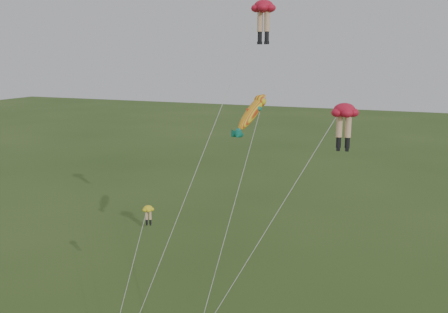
% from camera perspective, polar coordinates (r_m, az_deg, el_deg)
% --- Properties ---
extents(legs_kite_red_high, '(5.93, 13.25, 22.13)m').
position_cam_1_polar(legs_kite_red_high, '(35.09, 4.40, 16.05)').
color(legs_kite_red_high, red).
rests_on(legs_kite_red_high, ground).
extents(legs_kite_red_mid, '(8.89, 8.25, 15.89)m').
position_cam_1_polar(legs_kite_red_mid, '(28.43, 13.35, 4.40)').
color(legs_kite_red_mid, red).
rests_on(legs_kite_red_mid, ground).
extents(legs_kite_yellow, '(1.03, 6.31, 8.93)m').
position_cam_1_polar(legs_kite_yellow, '(32.70, -9.03, -7.40)').
color(legs_kite_yellow, yellow).
rests_on(legs_kite_yellow, ground).
extents(fish_kite, '(2.11, 12.66, 16.11)m').
position_cam_1_polar(fish_kite, '(34.15, 3.17, 4.92)').
color(fish_kite, yellow).
rests_on(fish_kite, ground).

